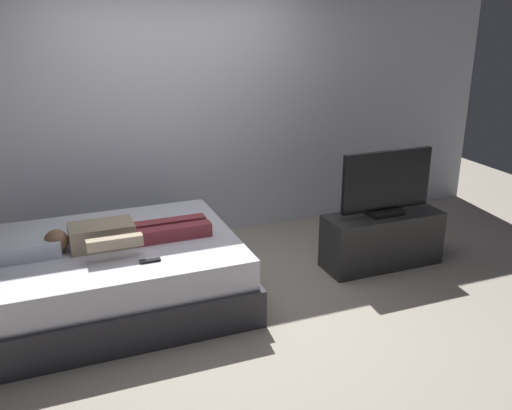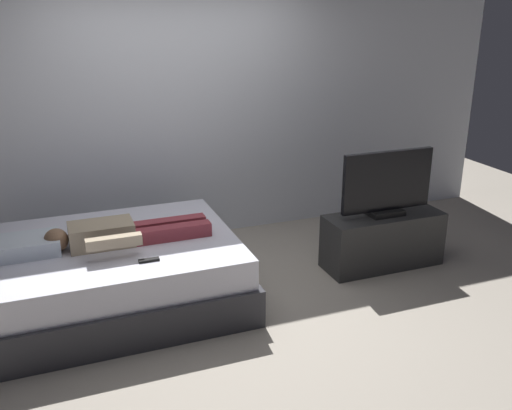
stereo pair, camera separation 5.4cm
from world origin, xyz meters
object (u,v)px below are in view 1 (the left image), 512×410
object	(u,v)px
tv_stand	(382,239)
tv	(386,184)
remote	(150,261)
bed	(118,274)
pillow	(26,247)
person	(119,234)

from	to	relation	value
tv_stand	tv	distance (m)	0.53
remote	bed	bearing A→B (deg)	111.16
pillow	remote	world-z (taller)	pillow
bed	remote	world-z (taller)	remote
tv_stand	pillow	bearing A→B (deg)	176.99
tv_stand	tv	world-z (taller)	tv
bed	pillow	xyz separation A→B (m)	(-0.64, -0.00, 0.34)
person	remote	distance (m)	0.44
bed	person	distance (m)	0.36
pillow	remote	distance (m)	0.95
person	tv_stand	bearing A→B (deg)	-2.40
remote	pillow	bearing A→B (deg)	150.54
pillow	bed	bearing A→B (deg)	0.00
bed	remote	bearing A→B (deg)	-68.84
person	tv	distance (m)	2.35
bed	tv	world-z (taller)	tv
bed	tv	bearing A→B (deg)	-3.83
pillow	tv	size ratio (longest dim) A/B	0.55
bed	remote	size ratio (longest dim) A/B	12.85
pillow	tv_stand	xyz separation A→B (m)	(3.02, -0.16, -0.35)
remote	tv_stand	xyz separation A→B (m)	(2.19, 0.31, -0.30)
pillow	remote	bearing A→B (deg)	-29.46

